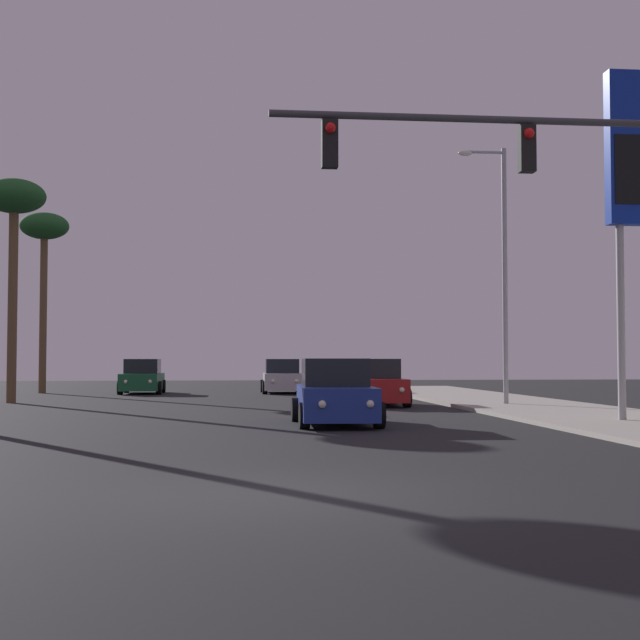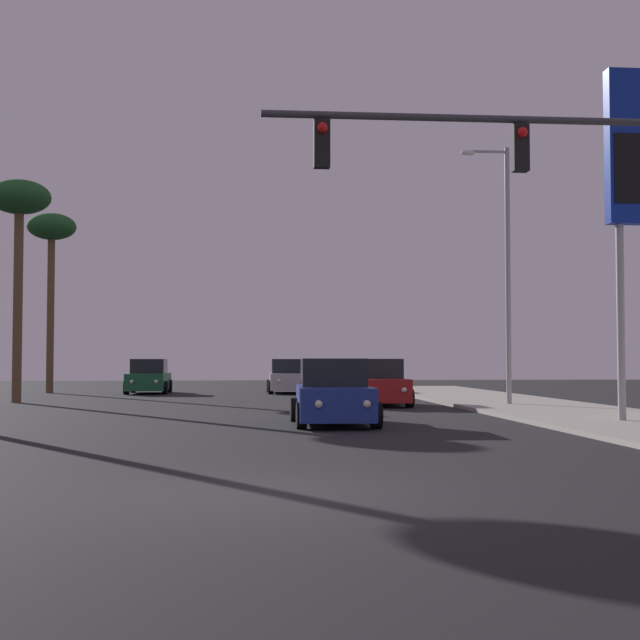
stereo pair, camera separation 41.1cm
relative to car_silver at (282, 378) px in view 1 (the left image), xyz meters
The scene contains 10 objects.
ground_plane 32.99m from the car_silver, 93.37° to the right, with size 120.00×120.00×0.00m, color black.
car_silver is the anchor object (origin of this frame).
car_red 12.51m from the car_silver, 77.90° to the right, with size 2.04×4.33×1.68m.
car_black 2.79m from the car_silver, ahead, with size 2.04×4.31×1.68m.
car_green 6.80m from the car_silver, behind, with size 2.04×4.32×1.68m.
car_blue 21.47m from the car_silver, 89.82° to the right, with size 2.04×4.34×1.68m.
traffic_light_mast 28.15m from the car_silver, 82.87° to the right, with size 7.68×0.36×6.50m.
street_lamp 15.87m from the car_silver, 63.14° to the right, with size 1.74×0.24×9.00m.
palm_tree_far 13.73m from the car_silver, behind, with size 2.40×2.40×8.94m.
palm_tree_mid 15.60m from the car_silver, 140.64° to the right, with size 2.40×2.40×8.61m.
Camera 1 is at (-0.69, -11.04, 1.65)m, focal length 50.00 mm.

